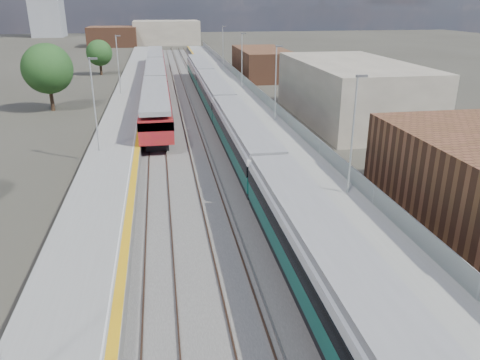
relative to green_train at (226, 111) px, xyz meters
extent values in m
plane|color=#47443A|center=(-1.50, 8.13, -2.20)|extent=(320.00, 320.00, 0.00)
cube|color=#565451|center=(-3.75, 10.63, -2.17)|extent=(10.50, 155.00, 0.06)
cube|color=#4C3323|center=(-0.72, 13.13, -2.09)|extent=(0.07, 160.00, 0.14)
cube|color=#4C3323|center=(0.72, 13.13, -2.09)|extent=(0.07, 160.00, 0.14)
cube|color=#4C3323|center=(-4.22, 13.13, -2.09)|extent=(0.07, 160.00, 0.14)
cube|color=#4C3323|center=(-2.78, 13.13, -2.09)|extent=(0.07, 160.00, 0.14)
cube|color=#4C3323|center=(-7.72, 13.13, -2.09)|extent=(0.07, 160.00, 0.14)
cube|color=#4C3323|center=(-6.28, 13.13, -2.09)|extent=(0.07, 160.00, 0.14)
cube|color=gray|center=(-1.05, 13.13, -2.10)|extent=(0.08, 160.00, 0.10)
cube|color=gray|center=(-2.45, 13.13, -2.10)|extent=(0.08, 160.00, 0.10)
cube|color=slate|center=(3.75, 10.63, -1.70)|extent=(4.70, 155.00, 1.00)
cube|color=gray|center=(3.75, 10.63, -1.20)|extent=(4.70, 155.00, 0.03)
cube|color=gold|center=(1.65, 10.63, -1.18)|extent=(0.40, 155.00, 0.01)
cube|color=gray|center=(5.95, 10.63, -0.60)|extent=(0.06, 155.00, 1.20)
cylinder|color=#9EA0A3|center=(5.10, -19.87, 2.57)|extent=(0.12, 0.12, 7.50)
cube|color=#4C4C4F|center=(5.35, -19.87, 6.22)|extent=(0.70, 0.18, 0.14)
cylinder|color=#9EA0A3|center=(5.10, 0.13, 2.57)|extent=(0.12, 0.12, 7.50)
cube|color=#4C4C4F|center=(5.35, 0.13, 6.22)|extent=(0.70, 0.18, 0.14)
cylinder|color=#9EA0A3|center=(5.10, 20.13, 2.57)|extent=(0.12, 0.12, 7.50)
cube|color=#4C4C4F|center=(5.35, 20.13, 6.22)|extent=(0.70, 0.18, 0.14)
cylinder|color=#9EA0A3|center=(5.10, 40.13, 2.57)|extent=(0.12, 0.12, 7.50)
cube|color=#4C4C4F|center=(5.35, 40.13, 6.22)|extent=(0.70, 0.18, 0.14)
cube|color=slate|center=(-10.55, 10.63, -1.70)|extent=(4.30, 155.00, 1.00)
cube|color=gray|center=(-10.55, 10.63, -1.20)|extent=(4.30, 155.00, 0.03)
cube|color=gold|center=(-8.65, 10.63, -1.18)|extent=(0.45, 155.00, 0.01)
cube|color=silver|center=(-9.00, 10.63, -1.18)|extent=(0.08, 155.00, 0.01)
cylinder|color=#9EA0A3|center=(-11.70, -7.87, 2.57)|extent=(0.12, 0.12, 7.50)
cube|color=#4C4C4F|center=(-11.45, -7.87, 6.22)|extent=(0.70, 0.18, 0.14)
cylinder|color=#9EA0A3|center=(-11.70, 18.13, 2.57)|extent=(0.12, 0.12, 7.50)
cube|color=#4C4C4F|center=(-11.45, 18.13, 6.22)|extent=(0.70, 0.18, 0.14)
cube|color=gray|center=(14.50, 3.13, 1.00)|extent=(11.00, 22.00, 6.40)
cube|color=brown|center=(11.50, 36.13, 0.20)|extent=(8.00, 18.00, 4.80)
cube|color=gray|center=(-3.50, 108.13, 1.30)|extent=(20.00, 14.00, 7.00)
cube|color=brown|center=(-19.50, 103.13, 0.60)|extent=(14.00, 12.00, 5.60)
cube|color=black|center=(0.00, -29.37, -1.33)|extent=(2.68, 19.23, 0.45)
cube|color=#125F4E|center=(0.00, -29.37, -0.55)|extent=(2.78, 19.23, 1.12)
cube|color=black|center=(0.00, -29.37, 0.34)|extent=(2.84, 19.23, 0.77)
cube|color=silver|center=(0.00, -29.37, 0.95)|extent=(2.78, 19.23, 0.47)
cube|color=gray|center=(0.00, -29.37, 1.37)|extent=(2.46, 19.23, 0.39)
cube|color=black|center=(0.00, -9.65, -1.33)|extent=(2.68, 19.23, 0.45)
cube|color=#125F4E|center=(0.00, -9.65, -0.55)|extent=(2.78, 19.23, 1.12)
cube|color=black|center=(0.00, -9.65, 0.34)|extent=(2.84, 19.23, 0.77)
cube|color=silver|center=(0.00, -9.65, 0.95)|extent=(2.78, 19.23, 0.47)
cube|color=gray|center=(0.00, -9.65, 1.37)|extent=(2.46, 19.23, 0.39)
cube|color=black|center=(0.00, 10.08, -1.33)|extent=(2.68, 19.23, 0.45)
cube|color=#125F4E|center=(0.00, 10.08, -0.55)|extent=(2.78, 19.23, 1.12)
cube|color=black|center=(0.00, 10.08, 0.34)|extent=(2.84, 19.23, 0.77)
cube|color=silver|center=(0.00, 10.08, 0.95)|extent=(2.78, 19.23, 0.47)
cube|color=gray|center=(0.00, 10.08, 1.37)|extent=(2.46, 19.23, 0.39)
cube|color=black|center=(0.00, 29.80, -1.33)|extent=(2.68, 19.23, 0.45)
cube|color=#125F4E|center=(0.00, 29.80, -0.55)|extent=(2.78, 19.23, 1.12)
cube|color=black|center=(0.00, 29.80, 0.34)|extent=(2.84, 19.23, 0.77)
cube|color=silver|center=(0.00, 29.80, 0.95)|extent=(2.78, 19.23, 0.47)
cube|color=gray|center=(0.00, 29.80, 1.37)|extent=(2.46, 19.23, 0.39)
cube|color=black|center=(-7.00, 2.57, -1.70)|extent=(2.03, 17.29, 0.71)
cube|color=maroon|center=(-7.00, 2.57, -0.01)|extent=(3.00, 20.34, 2.14)
cube|color=black|center=(-7.00, 2.57, 0.53)|extent=(3.06, 20.34, 0.75)
cube|color=gray|center=(-7.00, 2.57, 1.60)|extent=(2.68, 20.34, 0.43)
cube|color=black|center=(-7.00, 23.41, -1.70)|extent=(2.03, 17.29, 0.71)
cube|color=maroon|center=(-7.00, 23.41, -0.01)|extent=(3.00, 20.34, 2.14)
cube|color=black|center=(-7.00, 23.41, 0.53)|extent=(3.06, 20.34, 0.75)
cube|color=gray|center=(-7.00, 23.41, 1.60)|extent=(2.68, 20.34, 0.43)
cube|color=black|center=(-7.00, 44.26, -1.70)|extent=(2.03, 17.29, 0.71)
cube|color=maroon|center=(-7.00, 44.26, -0.01)|extent=(3.00, 20.34, 2.14)
cube|color=black|center=(-7.00, 44.26, 0.53)|extent=(3.06, 20.34, 0.75)
cube|color=gray|center=(-7.00, 44.26, 1.60)|extent=(2.68, 20.34, 0.43)
cylinder|color=#382619|center=(-19.55, 13.41, -0.80)|extent=(0.44, 0.44, 2.81)
sphere|color=#1A4319|center=(-19.55, 13.41, 2.86)|extent=(5.92, 5.92, 5.92)
cylinder|color=#382619|center=(-16.88, 43.22, -1.12)|extent=(0.44, 0.44, 2.17)
sphere|color=#1A4319|center=(-16.88, 43.22, 1.72)|extent=(4.58, 4.58, 4.58)
cylinder|color=#382619|center=(20.59, 17.76, -1.25)|extent=(0.44, 0.44, 1.90)
sphere|color=#1A4319|center=(20.59, 17.76, 1.24)|extent=(4.02, 4.02, 4.02)
camera|label=1|loc=(-6.41, -46.21, 10.33)|focal=35.00mm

